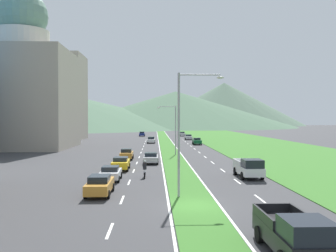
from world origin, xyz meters
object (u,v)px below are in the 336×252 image
car_6 (189,137)px  motorcycle_rider (145,170)px  street_lamp_mid (173,126)px  car_1 (197,141)px  car_9 (111,173)px  car_0 (121,163)px  car_4 (151,140)px  pickup_truck_1 (249,168)px  pickup_truck_0 (294,235)px  car_7 (182,134)px  car_8 (151,158)px  car_5 (127,154)px  car_2 (100,185)px  street_lamp_near (184,125)px  car_3 (142,134)px

car_6 → motorcycle_rider: bearing=-9.1°
street_lamp_mid → motorcycle_rider: 23.24m
car_1 → car_9: bearing=-16.2°
car_0 → car_4: bearing=-3.8°
pickup_truck_1 → car_0: bearing=-114.4°
pickup_truck_0 → car_4: bearing=-174.7°
car_0 → car_1: bearing=-18.5°
pickup_truck_0 → car_0: bearing=-159.9°
car_7 → motorcycle_rider: motorcycle_rider is taller
car_9 → car_4: bearing=-3.6°
car_6 → car_8: (-10.05, -54.01, -0.01)m
pickup_truck_1 → car_5: bearing=-141.2°
car_1 → car_2: 56.06m
car_9 → pickup_truck_0: size_ratio=0.74×
car_1 → motorcycle_rider: motorcycle_rider is taller
street_lamp_near → car_2: bearing=170.6°
car_3 → car_4: car_3 is taller
street_lamp_mid → car_2: size_ratio=1.73×
car_4 → street_lamp_mid: bearing=-172.4°
pickup_truck_1 → motorcycle_rider: 10.50m
pickup_truck_0 → pickup_truck_1: 21.27m
street_lamp_near → street_lamp_mid: (0.79, 31.84, -0.74)m
motorcycle_rider → car_8: bearing=-2.4°
car_3 → pickup_truck_1: bearing=-171.0°
car_2 → car_5: size_ratio=1.09×
car_6 → car_0: bearing=-12.6°
car_0 → car_7: (13.27, 81.00, -0.02)m
car_3 → pickup_truck_1: 87.79m
car_4 → car_2: bearing=176.7°
car_4 → motorcycle_rider: (-0.14, -51.73, -0.03)m
street_lamp_mid → car_7: size_ratio=1.77×
car_8 → car_4: bearing=0.5°
car_7 → car_1: bearing=0.4°
car_7 → pickup_truck_0: (-3.37, -108.06, 0.21)m
car_7 → street_lamp_near: bearing=-4.2°
car_3 → motorcycle_rider: 86.30m
car_2 → motorcycle_rider: size_ratio=2.33×
car_5 → car_7: (13.42, 70.24, -0.03)m
street_lamp_mid → car_7: 64.50m
street_lamp_near → car_0: (-6.15, 14.91, -4.68)m
car_2 → street_lamp_mid: bearing=-13.3°
car_0 → car_5: car_5 is taller
car_2 → car_9: 6.64m
motorcycle_rider → car_4: bearing=-0.2°
car_3 → car_7: 13.61m
street_lamp_near → street_lamp_mid: street_lamp_near is taller
car_5 → street_lamp_near: bearing=-166.2°
car_3 → street_lamp_mid: bearing=-173.5°
car_0 → car_3: 80.62m
car_5 → pickup_truck_1: (13.56, -16.84, 0.18)m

